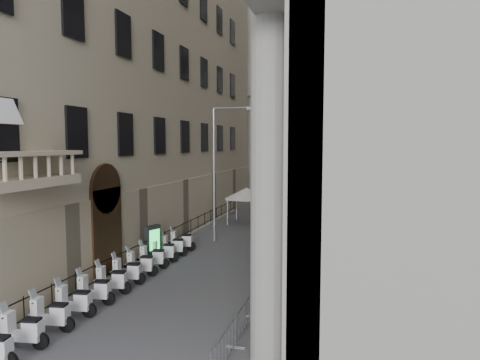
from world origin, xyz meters
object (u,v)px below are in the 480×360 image
object	(u,v)px
info_kiosk	(153,243)
pedestrian_a	(256,220)
security_tent	(246,193)
street_lamp	(219,162)
pedestrian_b	(288,210)

from	to	relation	value
info_kiosk	pedestrian_a	distance (m)	9.49
security_tent	street_lamp	world-z (taller)	street_lamp
security_tent	info_kiosk	distance (m)	12.79
street_lamp	info_kiosk	distance (m)	7.38
security_tent	pedestrian_b	bearing A→B (deg)	44.25
info_kiosk	pedestrian_a	size ratio (longest dim) A/B	1.02
pedestrian_a	pedestrian_b	xyz separation A→B (m)	(1.29, 6.75, -0.20)
info_kiosk	pedestrian_b	world-z (taller)	info_kiosk
security_tent	pedestrian_b	size ratio (longest dim) A/B	2.29
security_tent	info_kiosk	size ratio (longest dim) A/B	1.78
security_tent	pedestrian_a	world-z (taller)	security_tent
pedestrian_a	pedestrian_b	distance (m)	6.87
security_tent	pedestrian_a	bearing A→B (deg)	-66.44
security_tent	info_kiosk	world-z (taller)	security_tent
street_lamp	pedestrian_a	bearing A→B (deg)	60.63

